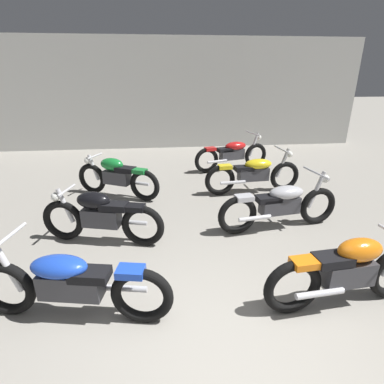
# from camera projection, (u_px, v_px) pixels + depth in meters

# --- Properties ---
(ground_plane) EXTENTS (60.00, 60.00, 0.00)m
(ground_plane) POSITION_uv_depth(u_px,v_px,m) (229.00, 375.00, 2.73)
(ground_plane) COLOR gray
(back_wall) EXTENTS (12.96, 0.24, 3.60)m
(back_wall) POSITION_uv_depth(u_px,v_px,m) (173.00, 94.00, 10.38)
(back_wall) COLOR #B2B2AD
(back_wall) RESTS_ON ground
(motorcycle_left_row_0) EXTENTS (2.15, 0.71, 0.97)m
(motorcycle_left_row_0) POSITION_uv_depth(u_px,v_px,m) (70.00, 283.00, 3.22)
(motorcycle_left_row_0) COLOR black
(motorcycle_left_row_0) RESTS_ON ground
(motorcycle_left_row_1) EXTENTS (1.93, 0.66, 0.88)m
(motorcycle_left_row_1) POSITION_uv_depth(u_px,v_px,m) (101.00, 216.00, 4.70)
(motorcycle_left_row_1) COLOR black
(motorcycle_left_row_1) RESTS_ON ground
(motorcycle_left_row_2) EXTENTS (1.82, 0.97, 0.88)m
(motorcycle_left_row_2) POSITION_uv_depth(u_px,v_px,m) (117.00, 176.00, 6.47)
(motorcycle_left_row_2) COLOR black
(motorcycle_left_row_2) RESTS_ON ground
(motorcycle_right_row_0) EXTENTS (1.97, 0.51, 0.88)m
(motorcycle_right_row_0) POSITION_uv_depth(u_px,v_px,m) (348.00, 271.00, 3.41)
(motorcycle_right_row_0) COLOR black
(motorcycle_right_row_0) RESTS_ON ground
(motorcycle_right_row_1) EXTENTS (2.16, 0.70, 0.97)m
(motorcycle_right_row_1) POSITION_uv_depth(u_px,v_px,m) (280.00, 204.00, 5.13)
(motorcycle_right_row_1) COLOR black
(motorcycle_right_row_1) RESTS_ON ground
(motorcycle_right_row_2) EXTENTS (2.17, 0.68, 0.97)m
(motorcycle_right_row_2) POSITION_uv_depth(u_px,v_px,m) (254.00, 173.00, 6.69)
(motorcycle_right_row_2) COLOR black
(motorcycle_right_row_2) RESTS_ON ground
(motorcycle_right_row_3) EXTENTS (2.13, 0.85, 0.97)m
(motorcycle_right_row_3) POSITION_uv_depth(u_px,v_px,m) (232.00, 153.00, 8.30)
(motorcycle_right_row_3) COLOR black
(motorcycle_right_row_3) RESTS_ON ground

